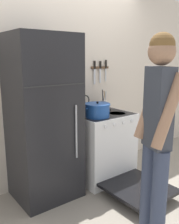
{
  "coord_description": "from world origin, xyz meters",
  "views": [
    {
      "loc": [
        -1.74,
        -2.76,
        1.59
      ],
      "look_at": [
        0.0,
        -0.49,
        0.96
      ],
      "focal_mm": 40.0,
      "sensor_mm": 36.0,
      "label": 1
    }
  ],
  "objects": [
    {
      "name": "person",
      "position": [
        -0.13,
        -1.56,
        1.01
      ],
      "size": [
        0.36,
        0.42,
        1.77
      ],
      "rotation": [
        0.0,
        0.0,
        1.23
      ],
      "color": "#38425B",
      "rests_on": "ground_plane"
    },
    {
      "name": "tea_kettle",
      "position": [
        0.15,
        -0.2,
        0.95
      ],
      "size": [
        0.24,
        0.19,
        0.24
      ],
      "color": "silver",
      "rests_on": "stove_range"
    },
    {
      "name": "wall_back",
      "position": [
        0.0,
        0.03,
        1.27
      ],
      "size": [
        10.0,
        0.06,
        2.55
      ],
      "color": "beige",
      "rests_on": "ground_plane"
    },
    {
      "name": "utensil_jar",
      "position": [
        0.48,
        -0.2,
        0.95
      ],
      "size": [
        0.08,
        0.08,
        0.28
      ],
      "color": "silver",
      "rests_on": "stove_range"
    },
    {
      "name": "dutch_oven_pot",
      "position": [
        0.14,
        -0.47,
        0.96
      ],
      "size": [
        0.35,
        0.31,
        0.19
      ],
      "color": "#1E4C9E",
      "rests_on": "stove_range"
    },
    {
      "name": "ground_plane",
      "position": [
        0.0,
        0.0,
        0.0
      ],
      "size": [
        14.0,
        14.0,
        0.0
      ],
      "primitive_type": "plane",
      "color": "gray"
    },
    {
      "name": "stove_range",
      "position": [
        0.3,
        -0.38,
        0.44
      ],
      "size": [
        0.73,
        1.38,
        0.88
      ],
      "color": "white",
      "rests_on": "ground_plane"
    },
    {
      "name": "refrigerator",
      "position": [
        -0.5,
        -0.31,
        0.92
      ],
      "size": [
        0.7,
        0.65,
        1.83
      ],
      "color": "black",
      "rests_on": "ground_plane"
    },
    {
      "name": "wall_knife_strip",
      "position": [
        0.55,
        -0.02,
        1.44
      ],
      "size": [
        0.31,
        0.03,
        0.33
      ],
      "color": "brown"
    }
  ]
}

